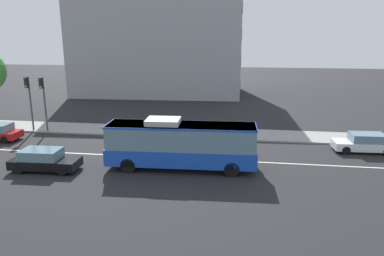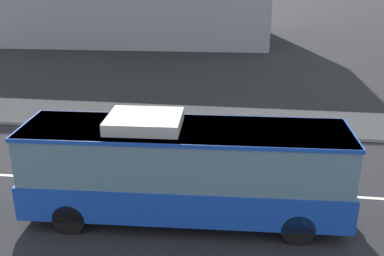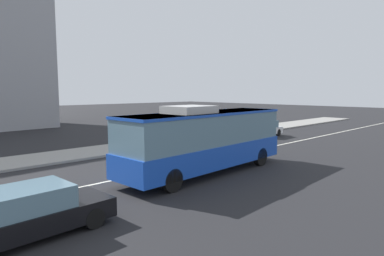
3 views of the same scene
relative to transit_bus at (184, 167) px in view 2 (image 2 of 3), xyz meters
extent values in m
plane|color=black|center=(-2.01, 2.03, -1.81)|extent=(160.00, 160.00, 0.00)
cube|color=gray|center=(-2.01, 9.08, -1.74)|extent=(80.00, 3.73, 0.14)
cube|color=silver|center=(-2.01, 2.03, -1.80)|extent=(76.00, 0.16, 0.01)
cube|color=#1947B7|center=(0.02, 0.00, -0.83)|extent=(10.10, 2.96, 1.10)
cube|color=slate|center=(0.02, 0.00, 0.50)|extent=(9.90, 2.87, 1.58)
cube|color=#1947B7|center=(0.02, 0.00, 1.23)|extent=(10.00, 2.93, 0.12)
cube|color=#B2B2B2|center=(-1.17, -0.05, 1.47)|extent=(2.28, 1.90, 0.36)
cylinder|color=black|center=(3.37, 1.26, -1.31)|extent=(1.01, 0.35, 1.00)
cylinder|color=black|center=(3.47, -0.94, -1.31)|extent=(1.01, 0.35, 1.00)
cylinder|color=black|center=(-3.42, 0.94, -1.31)|extent=(1.01, 0.35, 1.00)
cylinder|color=black|center=(-3.32, -1.25, -1.31)|extent=(1.01, 0.35, 1.00)
cube|color=slate|center=(3.23, 33.44, 0.30)|extent=(0.70, 12.82, 1.50)
camera|label=1|loc=(4.04, -22.72, 7.00)|focal=33.65mm
camera|label=2|loc=(1.83, -12.31, 6.14)|focal=41.95mm
camera|label=3|loc=(-12.05, -11.42, 2.36)|focal=31.15mm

